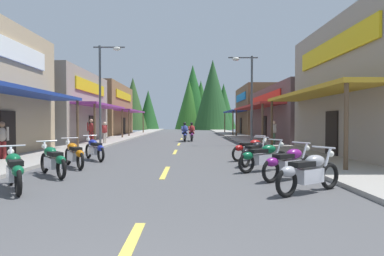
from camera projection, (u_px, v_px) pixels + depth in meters
ground at (180, 142)px, 24.88m from camera, size 9.07×76.47×0.10m
sidewalk_left at (108, 141)px, 24.83m from camera, size 2.71×76.47×0.12m
sidewalk_right at (252, 141)px, 24.91m from camera, size 2.71×76.47×0.12m
centerline_dashes at (182, 139)px, 28.57m from camera, size 0.16×52.80×0.01m
storefront_left_middle at (42, 107)px, 24.67m from camera, size 9.82×9.77×5.62m
storefront_left_far at (95, 110)px, 36.93m from camera, size 8.81×11.30×6.07m
storefront_right_middle at (305, 114)px, 26.19m from camera, size 8.85×13.22×4.51m
storefront_right_far at (265, 111)px, 38.47m from camera, size 7.96×9.40×5.99m
streetlamp_left at (104, 82)px, 19.36m from camera, size 1.98×0.30×6.45m
streetlamp_right at (247, 87)px, 20.40m from camera, size 1.98×0.30×6.01m
motorcycle_parked_right_0 at (308, 172)px, 6.89m from camera, size 1.88×1.20×1.04m
motorcycle_parked_right_1 at (289, 162)px, 8.45m from camera, size 1.84×1.26×1.04m
motorcycle_parked_right_2 at (264, 156)px, 9.90m from camera, size 1.90×1.16×1.04m
motorcycle_parked_right_3 at (255, 152)px, 11.32m from camera, size 1.42×1.73×1.04m
motorcycle_parked_right_4 at (251, 149)px, 12.72m from camera, size 1.86×1.23×1.04m
motorcycle_parked_left_0 at (14, 170)px, 7.17m from camera, size 1.32×1.80×1.04m
motorcycle_parked_left_1 at (53, 160)px, 9.03m from camera, size 1.49×1.67×1.04m
motorcycle_parked_left_2 at (74, 154)px, 10.76m from camera, size 1.35×1.78×1.04m
motorcycle_parked_left_3 at (95, 149)px, 12.81m from camera, size 1.36×1.77×1.04m
rider_cruising_lead at (185, 133)px, 24.80m from camera, size 0.60×2.14×1.57m
rider_cruising_trailing at (192, 133)px, 25.34m from camera, size 0.60×2.14×1.57m
pedestrian_by_shop at (2, 139)px, 12.27m from camera, size 0.57×0.29×1.63m
pedestrian_browsing at (91, 130)px, 20.70m from camera, size 0.57×0.26×1.80m
pedestrian_waiting at (274, 131)px, 20.41m from camera, size 0.35×0.55×1.67m
pedestrian_strolling at (105, 132)px, 21.16m from camera, size 0.35×0.55×1.61m
treeline_backdrop at (193, 100)px, 63.82m from camera, size 24.29×14.17×13.99m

